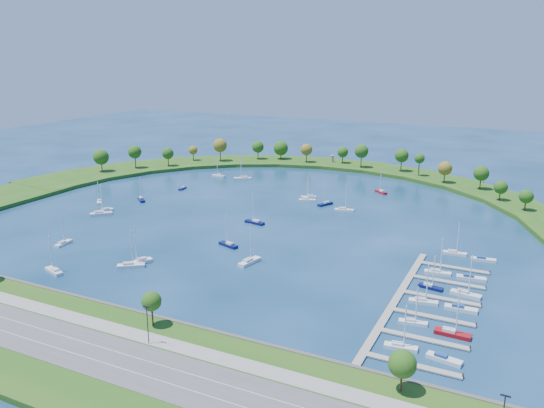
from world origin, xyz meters
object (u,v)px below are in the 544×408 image
at_px(docked_boat_7, 466,293).
at_px(moored_boat_2, 183,188).
at_px(docked_boat_3, 452,332).
at_px(docked_boat_8, 437,272).
at_px(docked_boat_6, 430,286).
at_px(moored_boat_14, 54,270).
at_px(docked_boat_10, 455,252).
at_px(moored_boat_10, 131,265).
at_px(moored_boat_9, 139,261).
at_px(moored_boat_7, 141,199).
at_px(moored_boat_17, 307,199).
at_px(moored_boat_8, 101,213).
at_px(docked_boat_11, 483,259).
at_px(moored_boat_13, 325,203).
at_px(moored_boat_6, 381,191).
at_px(docked_boat_5, 461,308).
at_px(docked_boat_9, 471,278).
at_px(harbor_tower, 332,159).
at_px(moored_boat_3, 255,222).
at_px(moored_boat_0, 228,244).
at_px(docked_boat_4, 423,301).
at_px(moored_boat_11, 249,261).
at_px(docked_boat_1, 444,359).
at_px(moored_boat_18, 63,242).
at_px(moored_boat_15, 243,178).
at_px(docked_boat_2, 413,321).
at_px(moored_boat_12, 104,210).
at_px(moored_boat_16, 219,175).
at_px(moored_boat_1, 344,209).
at_px(moored_boat_4, 309,196).
at_px(dock_system, 421,304).
at_px(moored_boat_5, 99,201).
at_px(docked_boat_0, 401,346).

bearing_deg(docked_boat_7, moored_boat_2, 163.23).
relative_size(docked_boat_3, docked_boat_8, 1.07).
relative_size(moored_boat_2, docked_boat_6, 0.85).
height_order(moored_boat_14, docked_boat_10, moored_boat_14).
bearing_deg(moored_boat_10, moored_boat_9, 47.83).
relative_size(moored_boat_7, moored_boat_17, 0.98).
xyz_separation_m(moored_boat_7, moored_boat_8, (-0.33, -27.58, 0.07)).
distance_m(moored_boat_17, docked_boat_11, 97.62).
bearing_deg(moored_boat_13, moored_boat_6, 178.01).
bearing_deg(moored_boat_9, moored_boat_7, -115.45).
xyz_separation_m(docked_boat_5, docked_boat_9, (-0.00, 24.05, 0.01)).
bearing_deg(harbor_tower, moored_boat_3, -84.31).
xyz_separation_m(moored_boat_10, moored_boat_17, (21.32, 105.20, -0.04)).
xyz_separation_m(moored_boat_0, docked_boat_5, (85.97, -16.82, -0.25)).
bearing_deg(docked_boat_11, moored_boat_7, 167.86).
bearing_deg(docked_boat_4, moored_boat_11, 165.28).
relative_size(docked_boat_1, docked_boat_4, 0.71).
bearing_deg(moored_boat_9, moored_boat_18, -67.98).
relative_size(moored_boat_8, moored_boat_10, 1.05).
height_order(moored_boat_15, moored_boat_18, moored_boat_15).
height_order(moored_boat_3, docked_boat_2, moored_boat_3).
bearing_deg(moored_boat_7, moored_boat_12, -54.83).
xyz_separation_m(moored_boat_16, docked_boat_2, (141.13, -130.91, -0.02)).
height_order(moored_boat_11, moored_boat_13, moored_boat_11).
bearing_deg(moored_boat_1, docked_boat_5, -67.43).
height_order(moored_boat_7, moored_boat_17, moored_boat_17).
xyz_separation_m(moored_boat_11, docked_boat_2, (60.21, -19.09, -0.09)).
bearing_deg(docked_boat_7, moored_boat_13, 142.36).
distance_m(moored_boat_4, moored_boat_7, 83.19).
bearing_deg(docked_boat_1, moored_boat_13, 131.96).
bearing_deg(docked_boat_11, harbor_tower, 119.84).
bearing_deg(docked_boat_2, docked_boat_1, -64.63).
bearing_deg(moored_boat_0, dock_system, -175.89).
height_order(moored_boat_4, docked_boat_10, docked_boat_10).
relative_size(moored_boat_0, docked_boat_1, 1.46).
relative_size(moored_boat_4, docked_boat_4, 0.93).
bearing_deg(docked_boat_3, moored_boat_5, 163.40).
xyz_separation_m(moored_boat_7, moored_boat_10, (52.60, -70.21, 0.05)).
height_order(moored_boat_0, docked_boat_11, moored_boat_0).
bearing_deg(docked_boat_11, docked_boat_2, -110.28).
xyz_separation_m(moored_boat_15, docked_boat_4, (124.78, -116.80, -0.08)).
bearing_deg(moored_boat_8, docked_boat_5, -53.76).
relative_size(docked_boat_1, docked_boat_9, 0.93).
height_order(moored_boat_17, moored_boat_18, moored_boat_17).
bearing_deg(moored_boat_9, docked_boat_0, 106.13).
bearing_deg(moored_boat_0, moored_boat_8, 9.85).
bearing_deg(docked_boat_4, moored_boat_5, 155.59).
bearing_deg(docked_boat_4, docked_boat_7, 35.50).
relative_size(moored_boat_14, docked_boat_10, 1.04).
distance_m(moored_boat_2, docked_boat_10, 149.80).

